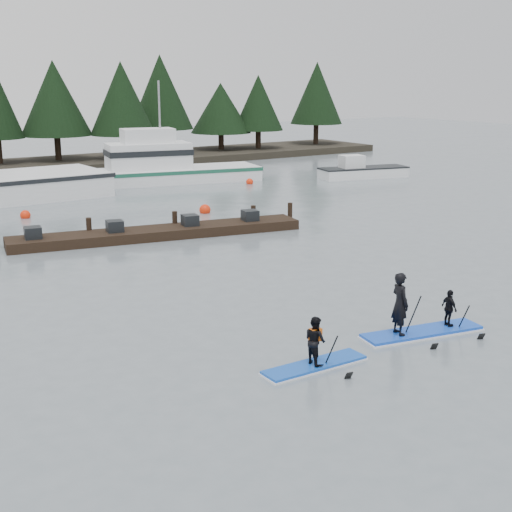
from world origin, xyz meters
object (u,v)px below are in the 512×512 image
fishing_boat_medium (165,175)px  floating_dock (159,233)px  paddleboard_solo (315,349)px  paddleboard_duo (417,315)px

fishing_boat_medium → floating_dock: (-8.06, -15.48, -0.30)m
paddleboard_solo → paddleboard_duo: (3.82, 0.21, 0.12)m
fishing_boat_medium → paddleboard_duo: fishing_boat_medium is taller
floating_dock → paddleboard_duo: size_ratio=3.57×
paddleboard_duo → fishing_boat_medium: bearing=87.4°
paddleboard_solo → floating_dock: bearing=78.8°
paddleboard_solo → paddleboard_duo: 3.83m
fishing_boat_medium → paddleboard_solo: (-11.38, -31.19, -0.04)m
fishing_boat_medium → paddleboard_solo: bearing=-98.2°
floating_dock → paddleboard_solo: size_ratio=4.63×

